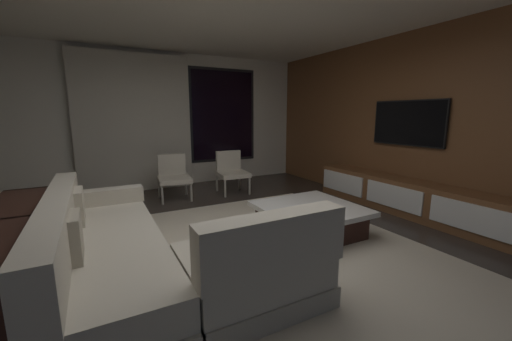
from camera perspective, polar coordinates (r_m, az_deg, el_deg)
The scene contains 12 objects.
floor at distance 3.37m, azimuth -3.06°, elevation -15.55°, with size 9.20×9.20×0.00m, color #332B26.
back_wall_with_window at distance 6.47m, azimuth -17.66°, elevation 8.87°, with size 6.60×0.30×2.70m.
media_wall at distance 5.13m, azimuth 29.71°, elevation 7.73°, with size 0.12×7.80×2.70m.
area_rug at distance 3.44m, azimuth 3.15°, elevation -14.88°, with size 3.20×3.80×0.01m, color beige.
sectional_couch at distance 2.84m, azimuth -20.59°, elevation -14.94°, with size 1.98×2.50×0.82m.
coffee_table at distance 3.88m, azimuth 10.05°, elevation -9.07°, with size 1.16×1.16×0.36m.
book_stack_on_coffee_table at distance 3.73m, azimuth 11.89°, elevation -6.68°, with size 0.24×0.18×0.06m.
accent_chair_near_window at distance 5.82m, azimuth -4.71°, elevation 0.18°, with size 0.58×0.59×0.78m.
accent_chair_by_curtain at distance 5.54m, azimuth -15.32°, elevation -0.69°, with size 0.59×0.61×0.78m.
media_console at distance 5.07m, azimuth 26.33°, elevation -4.57°, with size 0.46×3.10×0.52m.
mounted_tv at distance 5.18m, azimuth 26.72°, elevation 8.01°, with size 0.05×1.18×0.68m.
console_table_behind_couch at distance 2.97m, azimuth -39.32°, elevation -13.10°, with size 0.40×2.10×0.74m.
Camera 1 is at (-1.28, -2.74, 1.48)m, focal length 21.20 mm.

